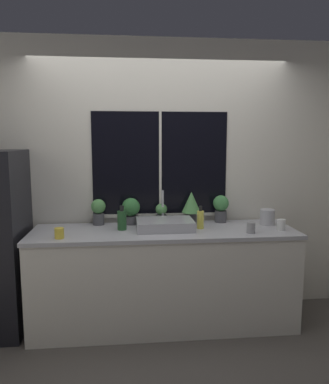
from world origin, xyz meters
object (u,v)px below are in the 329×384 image
object	(u,v)px
mug_yellow	(59,233)
mug_grey	(251,228)
potted_plant_far_left	(98,210)
potted_plant_left	(131,210)
sink	(165,224)
mug_white	(281,225)
potted_plant_center	(161,213)
kettle	(267,216)
potted_plant_right	(191,204)
bottle_tall	(122,220)
potted_plant_far_right	(221,207)
soap_bottle	(200,219)

from	to	relation	value
mug_yellow	mug_grey	bearing A→B (deg)	0.66
potted_plant_far_left	potted_plant_left	world-z (taller)	potted_plant_left
potted_plant_far_left	mug_yellow	bearing A→B (deg)	-121.43
sink	mug_white	xyz separation A→B (m)	(1.05, -0.14, 0.00)
potted_plant_center	kettle	size ratio (longest dim) A/B	1.20
mug_white	potted_plant_left	bearing A→B (deg)	164.10
potted_plant_left	potted_plant_right	size ratio (longest dim) A/B	0.83
potted_plant_right	mug_grey	distance (m)	0.66
bottle_tall	mug_white	world-z (taller)	bottle_tall
potted_plant_left	kettle	size ratio (longest dim) A/B	1.56
mug_white	mug_grey	distance (m)	0.32
sink	mug_yellow	bearing A→B (deg)	-165.70
potted_plant_far_left	kettle	bearing A→B (deg)	-5.43
potted_plant_far_right	bottle_tall	distance (m)	1.01
potted_plant_center	mug_yellow	xyz separation A→B (m)	(-0.90, -0.48, -0.06)
sink	mug_yellow	xyz separation A→B (m)	(-0.91, -0.23, -0.00)
sink	potted_plant_right	distance (m)	0.40
mug_grey	potted_plant_center	bearing A→B (deg)	148.96
bottle_tall	kettle	bearing A→B (deg)	2.95
soap_bottle	mug_yellow	world-z (taller)	soap_bottle
potted_plant_left	mug_grey	world-z (taller)	potted_plant_left
potted_plant_center	kettle	xyz separation A→B (m)	(1.02, -0.15, -0.02)
potted_plant_right	kettle	bearing A→B (deg)	-12.12
potted_plant_center	mug_white	bearing A→B (deg)	-19.94
soap_bottle	potted_plant_right	bearing A→B (deg)	99.75
potted_plant_left	mug_white	size ratio (longest dim) A/B	2.55
potted_plant_far_left	mug_grey	distance (m)	1.44
sink	potted_plant_right	world-z (taller)	sink
sink	mug_white	distance (m)	1.06
potted_plant_center	potted_plant_right	distance (m)	0.32
mug_grey	potted_plant_far_left	bearing A→B (deg)	161.48
sink	bottle_tall	world-z (taller)	sink
sink	potted_plant_far_right	distance (m)	0.64
potted_plant_far_left	bottle_tall	world-z (taller)	potted_plant_far_left
potted_plant_center	mug_white	world-z (taller)	potted_plant_center
potted_plant_left	mug_white	distance (m)	1.42
mug_white	mug_yellow	distance (m)	1.97
soap_bottle	mug_yellow	size ratio (longest dim) A/B	2.36
sink	kettle	xyz separation A→B (m)	(1.01, 0.09, 0.03)
kettle	potted_plant_far_left	bearing A→B (deg)	174.57
mug_white	bottle_tall	bearing A→B (deg)	173.67
soap_bottle	kettle	xyz separation A→B (m)	(0.68, 0.10, -0.01)
potted_plant_far_left	potted_plant_right	bearing A→B (deg)	0.00
soap_bottle	mug_white	xyz separation A→B (m)	(0.72, -0.14, -0.04)
potted_plant_right	soap_bottle	bearing A→B (deg)	-80.25
mug_white	kettle	distance (m)	0.24
potted_plant_right	potted_plant_center	bearing A→B (deg)	-180.00
potted_plant_far_left	potted_plant_right	size ratio (longest dim) A/B	0.81
sink	potted_plant_center	xyz separation A→B (m)	(-0.01, 0.24, 0.06)
mug_grey	potted_plant_far_right	bearing A→B (deg)	109.03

